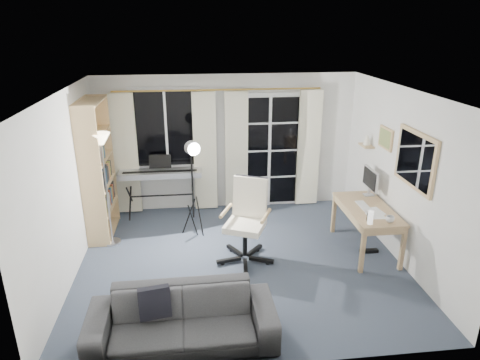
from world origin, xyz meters
name	(u,v)px	position (x,y,z in m)	size (l,w,h in m)	color
floor	(240,262)	(0.00, 0.00, -0.01)	(4.50, 4.00, 0.02)	#323848
window	(166,128)	(-1.05, 1.97, 1.50)	(1.20, 0.08, 1.40)	white
french_door	(269,152)	(0.75, 1.97, 1.03)	(1.32, 0.09, 2.11)	white
curtains	(220,151)	(-0.14, 1.88, 1.09)	(3.60, 0.07, 2.13)	gold
bookshelf	(95,173)	(-2.13, 1.14, 1.02)	(0.35, 1.00, 2.15)	tan
torchiere_lamp	(103,156)	(-1.90, 0.77, 1.40)	(0.28, 0.28, 1.74)	#B2B2B7
keyboard_piano	(160,174)	(-1.18, 1.70, 0.77)	(1.39, 0.67, 1.01)	black
studio_light	(193,160)	(-0.62, 0.86, 1.28)	(0.36, 0.37, 1.59)	black
office_chair	(248,213)	(0.12, 0.14, 0.69)	(0.81, 0.83, 1.18)	black
desk	(367,213)	(1.88, 0.13, 0.60)	(0.64, 1.28, 0.68)	#A27953
monitor	(370,180)	(2.08, 0.58, 0.94)	(0.16, 0.49, 0.43)	silver
desk_clutter	(369,223)	(1.82, -0.09, 0.54)	(0.40, 0.78, 0.87)	white
mug	(390,218)	(1.98, -0.37, 0.74)	(0.11, 0.09, 0.11)	silver
wall_mirror	(415,160)	(2.22, -0.35, 1.55)	(0.04, 0.94, 0.74)	tan
framed_print	(386,138)	(2.23, 0.55, 1.60)	(0.03, 0.42, 0.32)	tan
wall_shelf	(367,142)	(2.16, 1.05, 1.41)	(0.16, 0.30, 0.18)	tan
sofa	(182,311)	(-0.80, -1.55, 0.38)	(1.97, 0.59, 0.77)	#2C2C2E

